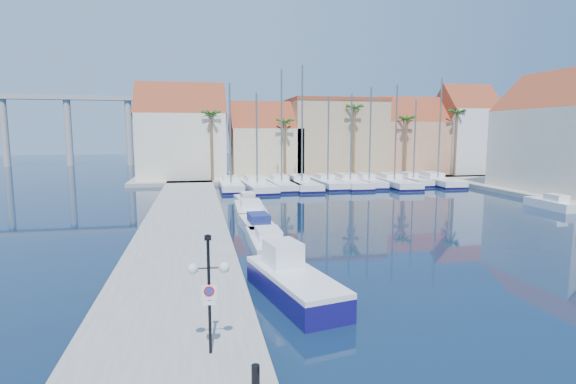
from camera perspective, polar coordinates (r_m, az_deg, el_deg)
name	(u,v)px	position (r m, az deg, el deg)	size (l,w,h in m)	color
ground	(373,283)	(21.83, 10.76, -11.32)	(260.00, 260.00, 0.00)	#081532
quay_west	(184,227)	(33.29, -13.06, -4.32)	(6.00, 77.00, 0.50)	gray
shore_north	(316,176)	(69.76, 3.51, 2.06)	(54.00, 16.00, 0.50)	gray
lamp_post	(209,276)	(13.49, -10.03, -10.50)	(1.23, 0.37, 3.61)	black
bollard	(256,375)	(12.61, -4.14, -22.19)	(0.22, 0.22, 0.55)	black
fishing_boat	(293,281)	(19.48, 0.63, -11.24)	(3.42, 6.65, 2.22)	#150F59
motorboat_west_0	(267,241)	(27.12, -2.67, -6.30)	(2.02, 6.19, 1.40)	white
motorboat_west_1	(257,225)	(31.96, -3.91, -4.16)	(2.19, 6.10, 1.40)	white
motorboat_west_2	(250,210)	(38.15, -4.84, -2.23)	(2.64, 7.44, 1.40)	white
motorboat_west_3	(247,201)	(42.88, -5.27, -1.14)	(2.02, 5.38, 1.40)	white
motorboat_east_1	(552,203)	(47.92, 30.53, -1.25)	(1.76, 5.34, 1.40)	white
sailboat_0	(231,185)	(55.26, -7.28, 0.89)	(2.66, 9.88, 12.68)	white
sailboat_1	(256,185)	(54.99, -4.07, 0.87)	(3.92, 12.03, 11.60)	white
sailboat_2	(281,183)	(56.39, -0.95, 1.10)	(3.28, 11.07, 14.53)	white
sailboat_3	(301,183)	(56.33, 1.61, 1.09)	(3.19, 11.35, 14.97)	white
sailboat_4	(326,183)	(57.82, 4.88, 1.20)	(3.03, 10.36, 11.39)	white
sailboat_5	(349,182)	(58.63, 7.72, 1.25)	(3.10, 11.14, 11.72)	white
sailboat_6	(368,182)	(59.39, 10.10, 1.31)	(3.06, 9.45, 12.58)	white
sailboat_7	(392,182)	(60.08, 13.09, 1.27)	(3.53, 12.02, 12.88)	white
sailboat_8	(412,180)	(62.41, 15.42, 1.45)	(2.22, 8.36, 11.11)	white
sailboat_9	(435,180)	(63.32, 18.19, 1.42)	(3.70, 11.62, 13.87)	white
building_0	(182,135)	(66.11, -13.33, 7.01)	(12.30, 9.00, 13.50)	beige
building_1	(265,144)	(66.84, -2.91, 6.16)	(10.30, 8.00, 11.00)	#C0B087
building_2	(335,137)	(70.27, 5.94, 6.98)	(14.20, 10.20, 11.50)	tan
building_3	(409,139)	(73.84, 15.15, 6.48)	(10.30, 8.00, 12.00)	tan
building_4	(465,132)	(77.42, 21.53, 7.08)	(8.30, 8.00, 14.00)	white
building_6	(563,136)	(58.74, 31.59, 6.03)	(9.00, 14.30, 13.50)	beige
palm_0	(211,116)	(61.14, -9.75, 9.46)	(2.60, 2.60, 10.15)	brown
palm_1	(285,124)	(62.24, -0.39, 8.67)	(2.60, 2.60, 9.15)	brown
palm_2	(354,110)	(64.96, 8.44, 10.21)	(2.60, 2.60, 11.15)	brown
palm_3	(407,121)	(68.03, 14.84, 8.73)	(2.60, 2.60, 9.65)	brown
palm_4	(457,115)	(71.94, 20.67, 9.17)	(2.60, 2.60, 10.65)	brown
viaduct	(41,116)	(105.81, -28.89, 8.46)	(48.00, 2.20, 14.45)	#9E9E99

